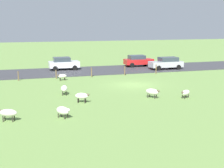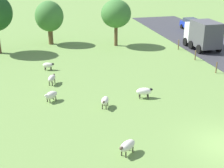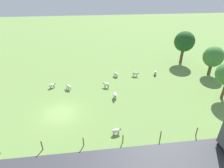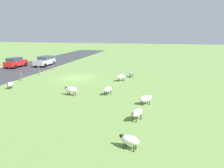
{
  "view_description": "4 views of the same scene",
  "coord_description": "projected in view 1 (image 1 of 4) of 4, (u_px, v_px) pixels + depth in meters",
  "views": [
    {
      "loc": [
        -29.93,
        11.41,
        6.21
      ],
      "look_at": [
        -5.49,
        3.97,
        1.31
      ],
      "focal_mm": 51.05,
      "sensor_mm": 36.0,
      "label": 1
    },
    {
      "loc": [
        -10.38,
        -13.83,
        10.23
      ],
      "look_at": [
        -4.8,
        8.53,
        0.97
      ],
      "focal_mm": 51.48,
      "sensor_mm": 36.0,
      "label": 2
    },
    {
      "loc": [
        19.69,
        4.25,
        14.86
      ],
      "look_at": [
        -5.53,
        7.4,
        0.72
      ],
      "focal_mm": 29.45,
      "sensor_mm": 36.0,
      "label": 3
    },
    {
      "loc": [
        -10.7,
        26.0,
        5.88
      ],
      "look_at": [
        -5.99,
        5.59,
        0.85
      ],
      "focal_mm": 35.57,
      "sensor_mm": 36.0,
      "label": 4
    }
  ],
  "objects": [
    {
      "name": "car_1",
      "position": [
        138.0,
        61.0,
        45.95
      ],
      "size": [
        1.95,
        4.12,
        1.61
      ],
      "color": "red",
      "rests_on": "road_strip"
    },
    {
      "name": "sheep_1",
      "position": [
        62.0,
        76.0,
        34.93
      ],
      "size": [
        0.56,
        1.09,
        0.71
      ],
      "color": "silver",
      "rests_on": "ground_plane"
    },
    {
      "name": "sheep_4",
      "position": [
        82.0,
        96.0,
        25.11
      ],
      "size": [
        0.88,
        1.18,
        0.8
      ],
      "color": "silver",
      "rests_on": "ground_plane"
    },
    {
      "name": "fence_post_2",
      "position": [
        92.0,
        72.0,
        37.13
      ],
      "size": [
        0.12,
        0.12,
        1.11
      ],
      "primitive_type": "cylinder",
      "color": "brown",
      "rests_on": "ground_plane"
    },
    {
      "name": "ground_plane",
      "position": [
        133.0,
        85.0,
        32.55
      ],
      "size": [
        160.0,
        160.0,
        0.0
      ],
      "primitive_type": "plane",
      "color": "#6B8E47"
    },
    {
      "name": "fence_post_4",
      "position": [
        18.0,
        76.0,
        34.78
      ],
      "size": [
        0.12,
        0.12,
        1.06
      ],
      "primitive_type": "cylinder",
      "color": "brown",
      "rests_on": "ground_plane"
    },
    {
      "name": "sheep_7",
      "position": [
        8.0,
        113.0,
        20.37
      ],
      "size": [
        0.91,
        1.29,
        0.81
      ],
      "color": "beige",
      "rests_on": "ground_plane"
    },
    {
      "name": "sheep_6",
      "position": [
        152.0,
        92.0,
        26.72
      ],
      "size": [
        1.26,
        1.13,
        0.81
      ],
      "color": "silver",
      "rests_on": "ground_plane"
    },
    {
      "name": "fence_post_0",
      "position": [
        156.0,
        69.0,
        39.47
      ],
      "size": [
        0.12,
        0.12,
        1.18
      ],
      "primitive_type": "cylinder",
      "color": "brown",
      "rests_on": "ground_plane"
    },
    {
      "name": "car_3",
      "position": [
        63.0,
        63.0,
        42.65
      ],
      "size": [
        2.19,
        3.99,
        1.67
      ],
      "color": "silver",
      "rests_on": "road_strip"
    },
    {
      "name": "sheep_5",
      "position": [
        64.0,
        89.0,
        27.93
      ],
      "size": [
        1.3,
        0.71,
        0.84
      ],
      "color": "white",
      "rests_on": "ground_plane"
    },
    {
      "name": "fence_post_3",
      "position": [
        56.0,
        74.0,
        35.96
      ],
      "size": [
        0.12,
        0.12,
        1.01
      ],
      "primitive_type": "cylinder",
      "color": "brown",
      "rests_on": "ground_plane"
    },
    {
      "name": "car_0",
      "position": [
        166.0,
        63.0,
        43.16
      ],
      "size": [
        2.02,
        4.49,
        1.62
      ],
      "color": "#B7B7BC",
      "rests_on": "road_strip"
    },
    {
      "name": "sheep_3",
      "position": [
        63.0,
        111.0,
        21.08
      ],
      "size": [
        1.18,
        1.08,
        0.78
      ],
      "color": "silver",
      "rests_on": "ground_plane"
    },
    {
      "name": "sheep_2",
      "position": [
        185.0,
        93.0,
        26.69
      ],
      "size": [
        0.91,
        1.16,
        0.7
      ],
      "color": "silver",
      "rests_on": "ground_plane"
    },
    {
      "name": "road_strip",
      "position": [
        105.0,
        70.0,
        42.58
      ],
      "size": [
        8.0,
        80.0,
        0.06
      ],
      "primitive_type": "cube",
      "color": "#38383D",
      "rests_on": "ground_plane"
    },
    {
      "name": "fence_post_1",
      "position": [
        125.0,
        71.0,
        38.3
      ],
      "size": [
        0.12,
        0.12,
        1.16
      ],
      "primitive_type": "cylinder",
      "color": "brown",
      "rests_on": "ground_plane"
    }
  ]
}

